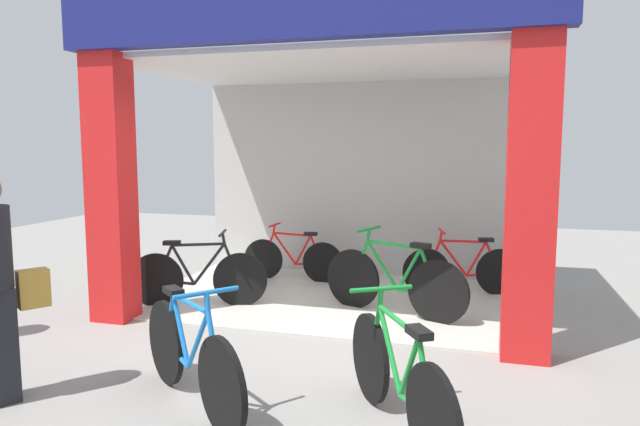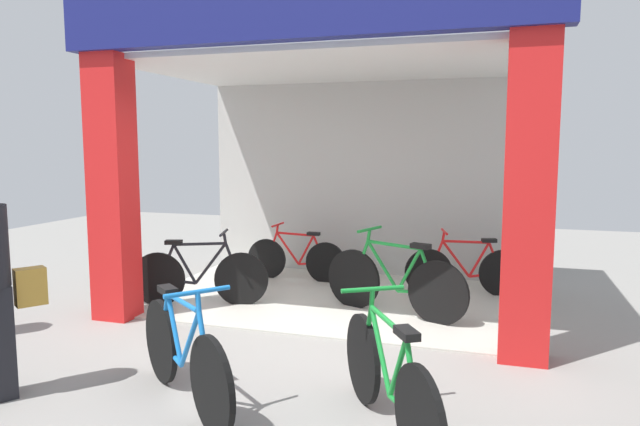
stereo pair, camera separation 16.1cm
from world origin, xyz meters
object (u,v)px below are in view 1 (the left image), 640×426
bicycle_parked_1 (398,380)px  bicycle_inside_1 (394,282)px  bicycle_inside_0 (293,259)px  bicycle_inside_2 (198,277)px  bicycle_parked_0 (190,357)px  bicycle_inside_3 (463,269)px

bicycle_parked_1 → bicycle_inside_1: bearing=99.2°
bicycle_inside_0 → bicycle_inside_2: 1.65m
bicycle_inside_0 → bicycle_parked_1: size_ratio=1.01×
bicycle_inside_1 → bicycle_parked_0: 2.84m
bicycle_inside_2 → bicycle_parked_1: bearing=-41.1°
bicycle_inside_2 → bicycle_parked_0: bearing=-63.3°
bicycle_inside_0 → bicycle_inside_3: 2.31m
bicycle_inside_1 → bicycle_inside_3: 1.31m
bicycle_inside_2 → bicycle_parked_0: size_ratio=1.17×
bicycle_inside_1 → bicycle_parked_1: size_ratio=1.16×
bicycle_inside_1 → bicycle_parked_0: (-1.08, -2.63, -0.01)m
bicycle_inside_0 → bicycle_inside_2: size_ratio=0.93×
bicycle_inside_2 → bicycle_parked_0: (1.19, -2.36, 0.02)m
bicycle_inside_3 → bicycle_inside_1: bearing=-122.7°
bicycle_inside_1 → bicycle_inside_2: 2.28m
bicycle_inside_0 → bicycle_parked_0: bearing=-82.4°
bicycle_inside_0 → bicycle_inside_2: bearing=-114.0°
bicycle_inside_3 → bicycle_parked_0: (-1.79, -3.73, 0.04)m
bicycle_inside_1 → bicycle_parked_1: (0.42, -2.61, -0.02)m
bicycle_inside_1 → bicycle_inside_3: (0.71, 1.10, -0.05)m
bicycle_inside_3 → bicycle_parked_1: size_ratio=1.03×
bicycle_inside_0 → bicycle_inside_3: bicycle_inside_3 is taller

